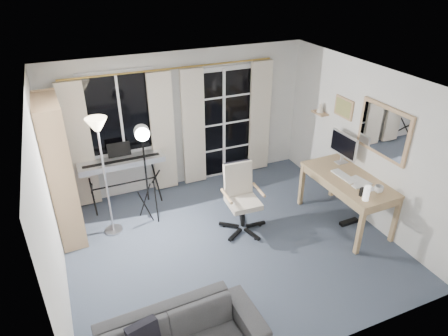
# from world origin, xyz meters

# --- Properties ---
(floor) EXTENTS (4.50, 4.00, 0.02)m
(floor) POSITION_xyz_m (0.00, 0.00, -0.01)
(floor) COLOR #3D475A
(floor) RESTS_ON ground
(window) EXTENTS (1.20, 0.08, 1.40)m
(window) POSITION_xyz_m (-1.05, 1.97, 1.50)
(window) COLOR white
(window) RESTS_ON floor
(french_door) EXTENTS (1.32, 0.09, 2.11)m
(french_door) POSITION_xyz_m (0.75, 1.97, 1.03)
(french_door) COLOR white
(french_door) RESTS_ON floor
(curtains) EXTENTS (3.60, 0.07, 2.13)m
(curtains) POSITION_xyz_m (-0.14, 1.88, 1.09)
(curtains) COLOR gold
(curtains) RESTS_ON floor
(bookshelf) EXTENTS (0.37, 0.99, 2.11)m
(bookshelf) POSITION_xyz_m (-2.13, 1.20, 1.00)
(bookshelf) COLOR tan
(bookshelf) RESTS_ON floor
(torchiere_lamp) EXTENTS (0.36, 0.36, 1.85)m
(torchiere_lamp) POSITION_xyz_m (-1.51, 0.98, 1.49)
(torchiere_lamp) COLOR #B2B2B7
(torchiere_lamp) RESTS_ON floor
(keyboard_piano) EXTENTS (1.38, 0.68, 1.00)m
(keyboard_piano) POSITION_xyz_m (-1.16, 1.70, 0.76)
(keyboard_piano) COLOR black
(keyboard_piano) RESTS_ON floor
(studio_light) EXTENTS (0.32, 0.33, 1.67)m
(studio_light) POSITION_xyz_m (-0.92, 1.00, 1.34)
(studio_light) COLOR black
(studio_light) RESTS_ON floor
(office_chair) EXTENTS (0.71, 0.73, 1.05)m
(office_chair) POSITION_xyz_m (0.33, 0.34, 0.62)
(office_chair) COLOR black
(office_chair) RESTS_ON floor
(desk) EXTENTS (0.78, 1.50, 0.79)m
(desk) POSITION_xyz_m (1.88, -0.20, 0.70)
(desk) COLOR tan
(desk) RESTS_ON floor
(monitor) EXTENTS (0.19, 0.57, 0.50)m
(monitor) POSITION_xyz_m (2.08, 0.25, 1.09)
(monitor) COLOR silver
(monitor) RESTS_ON desk
(desk_clutter) EXTENTS (0.46, 0.91, 1.00)m
(desk_clutter) POSITION_xyz_m (1.82, -0.44, 0.62)
(desk_clutter) COLOR white
(desk_clutter) RESTS_ON desk
(mug) EXTENTS (0.13, 0.11, 0.13)m
(mug) POSITION_xyz_m (1.98, -0.70, 0.86)
(mug) COLOR silver
(mug) RESTS_ON desk
(wall_mirror) EXTENTS (0.04, 0.94, 0.74)m
(wall_mirror) POSITION_xyz_m (2.22, -0.35, 1.55)
(wall_mirror) COLOR tan
(wall_mirror) RESTS_ON floor
(framed_print) EXTENTS (0.03, 0.42, 0.32)m
(framed_print) POSITION_xyz_m (2.23, 0.55, 1.60)
(framed_print) COLOR tan
(framed_print) RESTS_ON floor
(wall_shelf) EXTENTS (0.16, 0.30, 0.18)m
(wall_shelf) POSITION_xyz_m (2.16, 1.05, 1.41)
(wall_shelf) COLOR tan
(wall_shelf) RESTS_ON floor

